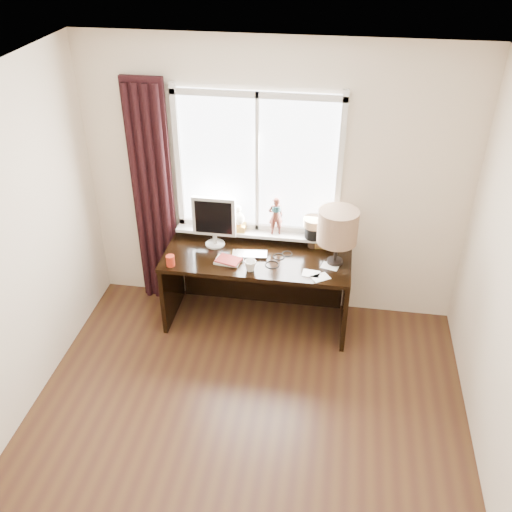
% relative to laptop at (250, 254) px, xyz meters
% --- Properties ---
extents(floor, '(3.50, 4.00, 0.00)m').
position_rel_laptop_xyz_m(floor, '(0.17, -1.63, -0.76)').
color(floor, '#492D17').
rests_on(floor, ground).
extents(ceiling, '(3.50, 4.00, 0.00)m').
position_rel_laptop_xyz_m(ceiling, '(0.17, -1.63, 1.84)').
color(ceiling, white).
rests_on(ceiling, wall_back).
extents(wall_back, '(3.50, 0.00, 2.60)m').
position_rel_laptop_xyz_m(wall_back, '(0.17, 0.37, 0.54)').
color(wall_back, beige).
rests_on(wall_back, ground).
extents(laptop, '(0.33, 0.23, 0.02)m').
position_rel_laptop_xyz_m(laptop, '(0.00, 0.00, 0.00)').
color(laptop, silver).
rests_on(laptop, desk).
extents(mug, '(0.13, 0.13, 0.10)m').
position_rel_laptop_xyz_m(mug, '(0.04, -0.24, 0.04)').
color(mug, white).
rests_on(mug, desk).
extents(red_cup, '(0.08, 0.08, 0.10)m').
position_rel_laptop_xyz_m(red_cup, '(-0.67, -0.27, 0.04)').
color(red_cup, '#9D220F').
rests_on(red_cup, desk).
extents(window, '(1.52, 0.22, 1.40)m').
position_rel_laptop_xyz_m(window, '(0.04, 0.32, 0.55)').
color(window, white).
rests_on(window, ground).
extents(curtain, '(0.38, 0.09, 2.25)m').
position_rel_laptop_xyz_m(curtain, '(-0.97, 0.27, 0.35)').
color(curtain, black).
rests_on(curtain, floor).
extents(desk, '(1.70, 0.70, 0.75)m').
position_rel_laptop_xyz_m(desk, '(0.07, 0.09, -0.26)').
color(desk, black).
rests_on(desk, floor).
extents(monitor, '(0.40, 0.18, 0.49)m').
position_rel_laptop_xyz_m(monitor, '(-0.35, 0.13, 0.27)').
color(monitor, beige).
rests_on(monitor, desk).
extents(notebook_stack, '(0.25, 0.20, 0.03)m').
position_rel_laptop_xyz_m(notebook_stack, '(-0.18, -0.13, 0.00)').
color(notebook_stack, beige).
rests_on(notebook_stack, desk).
extents(brush_holder, '(0.09, 0.09, 0.25)m').
position_rel_laptop_xyz_m(brush_holder, '(0.55, 0.24, 0.05)').
color(brush_holder, black).
rests_on(brush_holder, desk).
extents(icon_frame, '(0.10, 0.03, 0.13)m').
position_rel_laptop_xyz_m(icon_frame, '(0.62, 0.21, 0.05)').
color(icon_frame, gold).
rests_on(icon_frame, desk).
extents(table_lamp, '(0.35, 0.35, 0.52)m').
position_rel_laptop_xyz_m(table_lamp, '(0.77, 0.00, 0.35)').
color(table_lamp, black).
rests_on(table_lamp, desk).
extents(loose_papers, '(0.32, 0.34, 0.00)m').
position_rel_laptop_xyz_m(loose_papers, '(0.65, -0.17, -0.01)').
color(loose_papers, white).
rests_on(loose_papers, desk).
extents(desk_cables, '(0.24, 0.32, 0.01)m').
position_rel_laptop_xyz_m(desk_cables, '(0.26, -0.03, -0.01)').
color(desk_cables, black).
rests_on(desk_cables, desk).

